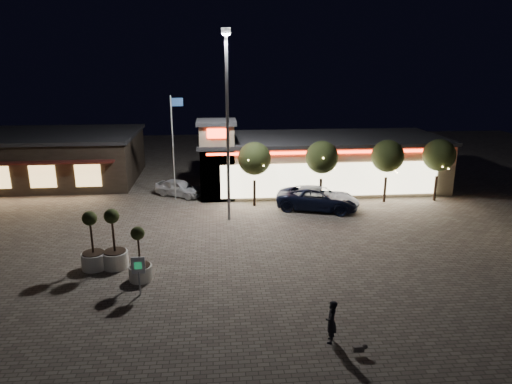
{
  "coord_description": "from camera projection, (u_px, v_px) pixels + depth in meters",
  "views": [
    {
      "loc": [
        1.17,
        -21.4,
        10.5
      ],
      "look_at": [
        3.66,
        6.0,
        2.5
      ],
      "focal_mm": 32.0,
      "sensor_mm": 36.0,
      "label": 1
    }
  ],
  "objects": [
    {
      "name": "planter_left",
      "position": [
        93.0,
        251.0,
        23.58
      ],
      "size": [
        1.28,
        1.28,
        3.15
      ],
      "color": "white",
      "rests_on": "ground"
    },
    {
      "name": "ground",
      "position": [
        195.0,
        273.0,
        23.29
      ],
      "size": [
        90.0,
        90.0,
        0.0
      ],
      "primitive_type": "plane",
      "color": "#6F6559",
      "rests_on": "ground"
    },
    {
      "name": "dog",
      "position": [
        361.0,
        348.0,
        16.79
      ],
      "size": [
        0.54,
        0.19,
        0.29
      ],
      "color": "#59514C",
      "rests_on": "ground"
    },
    {
      "name": "retail_building",
      "position": [
        314.0,
        161.0,
        38.62
      ],
      "size": [
        20.4,
        8.4,
        6.1
      ],
      "color": "tan",
      "rests_on": "ground"
    },
    {
      "name": "string_tree_d",
      "position": [
        439.0,
        155.0,
        34.38
      ],
      "size": [
        2.42,
        2.42,
        4.79
      ],
      "color": "#332319",
      "rests_on": "ground"
    },
    {
      "name": "flagpole",
      "position": [
        174.0,
        139.0,
        34.23
      ],
      "size": [
        0.95,
        0.1,
        8.0
      ],
      "color": "white",
      "rests_on": "ground"
    },
    {
      "name": "restaurant_building",
      "position": [
        44.0,
        157.0,
        40.57
      ],
      "size": [
        16.4,
        11.0,
        4.3
      ],
      "color": "#382D23",
      "rests_on": "ground"
    },
    {
      "name": "floodlight_pole",
      "position": [
        227.0,
        116.0,
        29.15
      ],
      "size": [
        0.6,
        0.4,
        12.38
      ],
      "color": "gray",
      "rests_on": "ground"
    },
    {
      "name": "valet_sign",
      "position": [
        138.0,
        269.0,
        20.82
      ],
      "size": [
        0.62,
        0.09,
        1.89
      ],
      "color": "gray",
      "rests_on": "ground"
    },
    {
      "name": "planter_right",
      "position": [
        115.0,
        250.0,
        23.71
      ],
      "size": [
        1.31,
        1.31,
        3.22
      ],
      "color": "white",
      "rests_on": "ground"
    },
    {
      "name": "string_tree_b",
      "position": [
        322.0,
        157.0,
        33.6
      ],
      "size": [
        2.42,
        2.42,
        4.79
      ],
      "color": "#332319",
      "rests_on": "ground"
    },
    {
      "name": "string_tree_c",
      "position": [
        388.0,
        156.0,
        34.03
      ],
      "size": [
        2.42,
        2.42,
        4.79
      ],
      "color": "#332319",
      "rests_on": "ground"
    },
    {
      "name": "white_sedan",
      "position": [
        179.0,
        188.0,
        36.34
      ],
      "size": [
        4.21,
        3.39,
        1.35
      ],
      "primitive_type": "imported",
      "rotation": [
        0.0,
        0.0,
        1.03
      ],
      "color": "silver",
      "rests_on": "ground"
    },
    {
      "name": "pickup_truck",
      "position": [
        318.0,
        198.0,
        33.06
      ],
      "size": [
        6.49,
        4.44,
        1.65
      ],
      "primitive_type": "imported",
      "rotation": [
        0.0,
        0.0,
        1.26
      ],
      "color": "black",
      "rests_on": "ground"
    },
    {
      "name": "planter_mid",
      "position": [
        140.0,
        264.0,
        22.37
      ],
      "size": [
        1.14,
        1.14,
        2.8
      ],
      "color": "white",
      "rests_on": "ground"
    },
    {
      "name": "string_tree_a",
      "position": [
        254.0,
        159.0,
        33.16
      ],
      "size": [
        2.42,
        2.42,
        4.79
      ],
      "color": "#332319",
      "rests_on": "ground"
    },
    {
      "name": "pedestrian",
      "position": [
        331.0,
        322.0,
        17.42
      ],
      "size": [
        0.58,
        0.72,
        1.73
      ],
      "primitive_type": "imported",
      "rotation": [
        0.0,
        0.0,
        -1.86
      ],
      "color": "black",
      "rests_on": "ground"
    }
  ]
}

